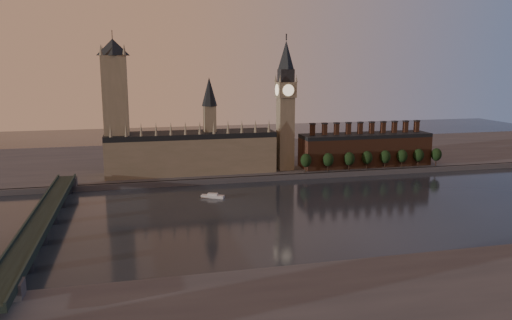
{
  "coord_description": "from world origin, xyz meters",
  "views": [
    {
      "loc": [
        -105.13,
        -269.7,
        87.18
      ],
      "look_at": [
        -27.31,
        55.0,
        23.47
      ],
      "focal_mm": 35.0,
      "sensor_mm": 36.0,
      "label": 1
    }
  ],
  "objects_px": {
    "victoria_tower": "(116,104)",
    "big_ben": "(286,104)",
    "westminster_bridge": "(43,221)",
    "river_boat": "(213,196)"
  },
  "relations": [
    {
      "from": "victoria_tower",
      "to": "big_ben",
      "type": "distance_m",
      "value": 130.12
    },
    {
      "from": "westminster_bridge",
      "to": "river_boat",
      "type": "bearing_deg",
      "value": 28.76
    },
    {
      "from": "big_ben",
      "to": "westminster_bridge",
      "type": "bearing_deg",
      "value": -145.67
    },
    {
      "from": "westminster_bridge",
      "to": "river_boat",
      "type": "relative_size",
      "value": 12.67
    },
    {
      "from": "victoria_tower",
      "to": "river_boat",
      "type": "xyz_separation_m",
      "value": [
        61.84,
        -64.54,
        -57.91
      ]
    },
    {
      "from": "victoria_tower",
      "to": "river_boat",
      "type": "relative_size",
      "value": 6.84
    },
    {
      "from": "victoria_tower",
      "to": "big_ben",
      "type": "bearing_deg",
      "value": -2.2
    },
    {
      "from": "victoria_tower",
      "to": "big_ben",
      "type": "height_order",
      "value": "victoria_tower"
    },
    {
      "from": "westminster_bridge",
      "to": "river_boat",
      "type": "height_order",
      "value": "westminster_bridge"
    },
    {
      "from": "river_boat",
      "to": "victoria_tower",
      "type": "bearing_deg",
      "value": 157.94
    }
  ]
}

